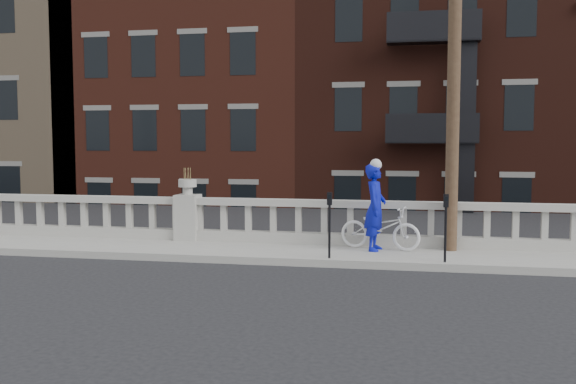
# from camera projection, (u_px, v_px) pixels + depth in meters

# --- Properties ---
(ground) EXTENTS (120.00, 120.00, 0.00)m
(ground) POSITION_uv_depth(u_px,v_px,m) (115.00, 280.00, 11.79)
(ground) COLOR black
(ground) RESTS_ON ground
(sidewalk) EXTENTS (32.00, 2.20, 0.15)m
(sidewalk) POSITION_uv_depth(u_px,v_px,m) (174.00, 249.00, 14.72)
(sidewalk) COLOR gray
(sidewalk) RESTS_ON ground
(balustrade) EXTENTS (28.00, 0.34, 1.03)m
(balustrade) POSITION_uv_depth(u_px,v_px,m) (188.00, 220.00, 15.61)
(balustrade) COLOR gray
(balustrade) RESTS_ON sidewalk
(planter_pedestal) EXTENTS (0.55, 0.55, 1.76)m
(planter_pedestal) POSITION_uv_depth(u_px,v_px,m) (188.00, 212.00, 15.59)
(planter_pedestal) COLOR gray
(planter_pedestal) RESTS_ON sidewalk
(lower_level) EXTENTS (80.00, 44.00, 20.80)m
(lower_level) POSITION_uv_depth(u_px,v_px,m) (321.00, 139.00, 34.02)
(lower_level) COLOR #605E59
(lower_level) RESTS_ON ground
(utility_pole) EXTENTS (1.60, 0.28, 10.00)m
(utility_pole) POSITION_uv_depth(u_px,v_px,m) (455.00, 15.00, 13.72)
(utility_pole) COLOR #422D1E
(utility_pole) RESTS_ON sidewalk
(parking_meter_c) EXTENTS (0.10, 0.09, 1.36)m
(parking_meter_c) POSITION_uv_depth(u_px,v_px,m) (329.00, 217.00, 13.11)
(parking_meter_c) COLOR black
(parking_meter_c) RESTS_ON sidewalk
(parking_meter_d) EXTENTS (0.10, 0.09, 1.36)m
(parking_meter_d) POSITION_uv_depth(u_px,v_px,m) (446.00, 220.00, 12.68)
(parking_meter_d) COLOR black
(parking_meter_d) RESTS_ON sidewalk
(bicycle) EXTENTS (1.92, 1.06, 0.95)m
(bicycle) POSITION_uv_depth(u_px,v_px,m) (380.00, 228.00, 14.23)
(bicycle) COLOR white
(bicycle) RESTS_ON sidewalk
(cyclist) EXTENTS (0.54, 0.75, 1.91)m
(cyclist) POSITION_uv_depth(u_px,v_px,m) (375.00, 207.00, 14.04)
(cyclist) COLOR #0B13A8
(cyclist) RESTS_ON sidewalk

